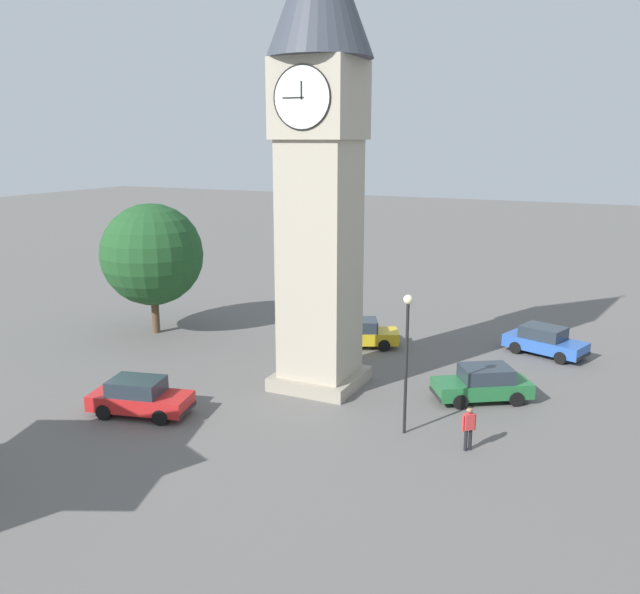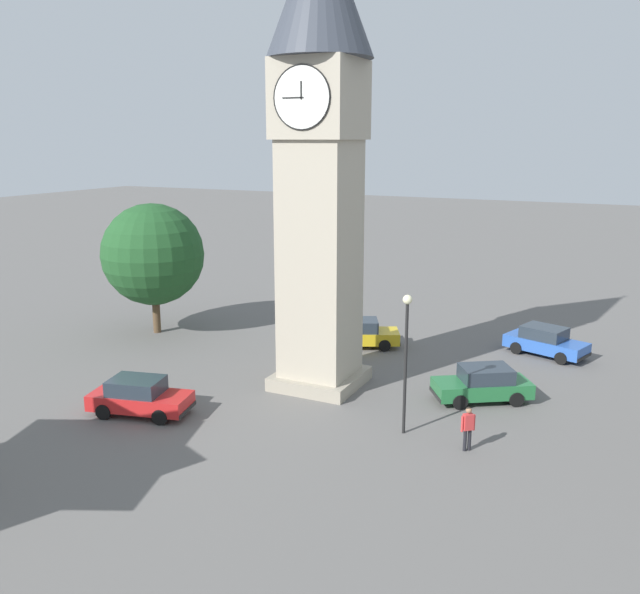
{
  "view_description": "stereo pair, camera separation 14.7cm",
  "coord_description": "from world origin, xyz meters",
  "px_view_note": "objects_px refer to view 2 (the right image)",
  "views": [
    {
      "loc": [
        -12.57,
        26.35,
        11.08
      ],
      "look_at": [
        0.0,
        0.0,
        4.16
      ],
      "focal_mm": 37.62,
      "sensor_mm": 36.0,
      "label": 1
    },
    {
      "loc": [
        -12.7,
        26.29,
        11.08
      ],
      "look_at": [
        0.0,
        0.0,
        4.16
      ],
      "focal_mm": 37.62,
      "sensor_mm": 36.0,
      "label": 2
    }
  ],
  "objects_px": {
    "car_red_corner": "(545,341)",
    "car_white_side": "(360,333)",
    "clock_tower": "(320,120)",
    "pedestrian": "(468,425)",
    "lamp_post": "(406,343)",
    "car_silver_kerb": "(483,384)",
    "tree": "(153,254)",
    "car_blue_kerb": "(140,397)"
  },
  "relations": [
    {
      "from": "clock_tower",
      "to": "lamp_post",
      "type": "height_order",
      "value": "clock_tower"
    },
    {
      "from": "car_silver_kerb",
      "to": "clock_tower",
      "type": "bearing_deg",
      "value": 10.22
    },
    {
      "from": "car_blue_kerb",
      "to": "car_white_side",
      "type": "bearing_deg",
      "value": -110.48
    },
    {
      "from": "car_silver_kerb",
      "to": "pedestrian",
      "type": "xyz_separation_m",
      "value": [
        -0.57,
        5.02,
        0.25
      ]
    },
    {
      "from": "pedestrian",
      "to": "lamp_post",
      "type": "distance_m",
      "value": 3.69
    },
    {
      "from": "clock_tower",
      "to": "pedestrian",
      "type": "bearing_deg",
      "value": 154.3
    },
    {
      "from": "car_red_corner",
      "to": "car_white_side",
      "type": "xyz_separation_m",
      "value": [
        9.29,
        2.84,
        0.0
      ]
    },
    {
      "from": "tree",
      "to": "lamp_post",
      "type": "relative_size",
      "value": 1.38
    },
    {
      "from": "pedestrian",
      "to": "lamp_post",
      "type": "xyz_separation_m",
      "value": [
        2.56,
        -0.42,
        2.61
      ]
    },
    {
      "from": "clock_tower",
      "to": "lamp_post",
      "type": "bearing_deg",
      "value": 147.45
    },
    {
      "from": "car_silver_kerb",
      "to": "lamp_post",
      "type": "distance_m",
      "value": 5.78
    },
    {
      "from": "tree",
      "to": "lamp_post",
      "type": "distance_m",
      "value": 18.87
    },
    {
      "from": "tree",
      "to": "lamp_post",
      "type": "bearing_deg",
      "value": 158.51
    },
    {
      "from": "car_blue_kerb",
      "to": "car_red_corner",
      "type": "bearing_deg",
      "value": -132.37
    },
    {
      "from": "car_silver_kerb",
      "to": "lamp_post",
      "type": "xyz_separation_m",
      "value": [
        2.0,
        4.6,
        2.86
      ]
    },
    {
      "from": "clock_tower",
      "to": "car_red_corner",
      "type": "xyz_separation_m",
      "value": [
        -8.75,
        -8.99,
        -11.07
      ]
    },
    {
      "from": "lamp_post",
      "to": "car_white_side",
      "type": "bearing_deg",
      "value": -58.81
    },
    {
      "from": "clock_tower",
      "to": "pedestrian",
      "type": "distance_m",
      "value": 13.82
    },
    {
      "from": "pedestrian",
      "to": "car_white_side",
      "type": "bearing_deg",
      "value": -50.0
    },
    {
      "from": "car_silver_kerb",
      "to": "pedestrian",
      "type": "relative_size",
      "value": 2.59
    },
    {
      "from": "clock_tower",
      "to": "car_blue_kerb",
      "type": "bearing_deg",
      "value": 50.45
    },
    {
      "from": "clock_tower",
      "to": "car_red_corner",
      "type": "height_order",
      "value": "clock_tower"
    },
    {
      "from": "car_blue_kerb",
      "to": "lamp_post",
      "type": "bearing_deg",
      "value": -163.96
    },
    {
      "from": "car_white_side",
      "to": "tree",
      "type": "xyz_separation_m",
      "value": [
        11.81,
        2.56,
        3.86
      ]
    },
    {
      "from": "clock_tower",
      "to": "car_silver_kerb",
      "type": "height_order",
      "value": "clock_tower"
    },
    {
      "from": "car_silver_kerb",
      "to": "car_white_side",
      "type": "distance_m",
      "value": 9.13
    },
    {
      "from": "car_red_corner",
      "to": "car_blue_kerb",
      "type": "bearing_deg",
      "value": 47.63
    },
    {
      "from": "clock_tower",
      "to": "car_white_side",
      "type": "relative_size",
      "value": 4.56
    },
    {
      "from": "clock_tower",
      "to": "car_white_side",
      "type": "bearing_deg",
      "value": -84.93
    },
    {
      "from": "car_silver_kerb",
      "to": "tree",
      "type": "relative_size",
      "value": 0.58
    },
    {
      "from": "car_blue_kerb",
      "to": "car_red_corner",
      "type": "height_order",
      "value": "same"
    },
    {
      "from": "car_silver_kerb",
      "to": "tree",
      "type": "distance_m",
      "value": 20.04
    },
    {
      "from": "tree",
      "to": "lamp_post",
      "type": "xyz_separation_m",
      "value": [
        -17.53,
        6.9,
        -1.0
      ]
    },
    {
      "from": "car_blue_kerb",
      "to": "car_red_corner",
      "type": "xyz_separation_m",
      "value": [
        -13.94,
        -15.28,
        0.0
      ]
    },
    {
      "from": "car_red_corner",
      "to": "tree",
      "type": "height_order",
      "value": "tree"
    },
    {
      "from": "car_white_side",
      "to": "pedestrian",
      "type": "height_order",
      "value": "pedestrian"
    },
    {
      "from": "lamp_post",
      "to": "pedestrian",
      "type": "bearing_deg",
      "value": 170.69
    },
    {
      "from": "clock_tower",
      "to": "car_red_corner",
      "type": "relative_size",
      "value": 4.56
    },
    {
      "from": "clock_tower",
      "to": "car_blue_kerb",
      "type": "xyz_separation_m",
      "value": [
        5.2,
        6.29,
        -11.07
      ]
    },
    {
      "from": "pedestrian",
      "to": "lamp_post",
      "type": "relative_size",
      "value": 0.31
    },
    {
      "from": "car_blue_kerb",
      "to": "pedestrian",
      "type": "distance_m",
      "value": 13.19
    },
    {
      "from": "car_silver_kerb",
      "to": "tree",
      "type": "bearing_deg",
      "value": -6.72
    }
  ]
}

